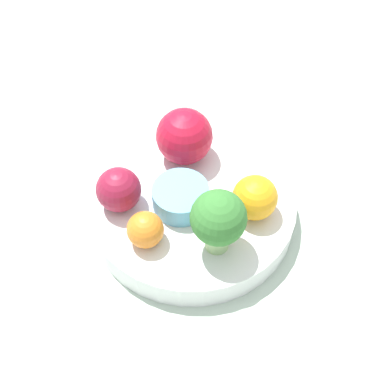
# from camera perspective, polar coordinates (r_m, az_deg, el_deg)

# --- Properties ---
(ground_plane) EXTENTS (6.00, 6.00, 0.00)m
(ground_plane) POSITION_cam_1_polar(r_m,az_deg,el_deg) (0.59, 0.00, -3.64)
(ground_plane) COLOR gray
(table_surface) EXTENTS (1.20, 1.20, 0.02)m
(table_surface) POSITION_cam_1_polar(r_m,az_deg,el_deg) (0.59, 0.00, -3.09)
(table_surface) COLOR #B2C6B2
(table_surface) RESTS_ON ground_plane
(bowl) EXTENTS (0.22, 0.22, 0.03)m
(bowl) POSITION_cam_1_polar(r_m,az_deg,el_deg) (0.57, 0.00, -1.60)
(bowl) COLOR white
(bowl) RESTS_ON table_surface
(broccoli) EXTENTS (0.05, 0.05, 0.07)m
(broccoli) POSITION_cam_1_polar(r_m,az_deg,el_deg) (0.48, 2.83, -2.96)
(broccoli) COLOR #99C17A
(broccoli) RESTS_ON bowl
(apple_red) EXTENTS (0.05, 0.05, 0.05)m
(apple_red) POSITION_cam_1_polar(r_m,az_deg,el_deg) (0.54, -7.84, 0.25)
(apple_red) COLOR maroon
(apple_red) RESTS_ON bowl
(apple_green) EXTENTS (0.06, 0.06, 0.06)m
(apple_green) POSITION_cam_1_polar(r_m,az_deg,el_deg) (0.57, -0.82, 5.95)
(apple_green) COLOR #B7142D
(apple_green) RESTS_ON bowl
(orange_front) EXTENTS (0.05, 0.05, 0.05)m
(orange_front) POSITION_cam_1_polar(r_m,az_deg,el_deg) (0.53, 6.72, -0.60)
(orange_front) COLOR orange
(orange_front) RESTS_ON bowl
(orange_back) EXTENTS (0.04, 0.04, 0.04)m
(orange_back) POSITION_cam_1_polar(r_m,az_deg,el_deg) (0.51, -5.01, -4.02)
(orange_back) COLOR orange
(orange_back) RESTS_ON bowl
(small_cup) EXTENTS (0.06, 0.06, 0.02)m
(small_cup) POSITION_cam_1_polar(r_m,az_deg,el_deg) (0.54, -1.21, -0.55)
(small_cup) COLOR #66B2DB
(small_cup) RESTS_ON bowl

